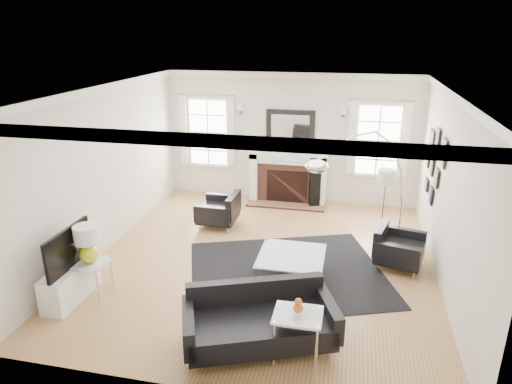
% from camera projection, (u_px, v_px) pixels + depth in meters
% --- Properties ---
extents(floor, '(6.00, 6.00, 0.00)m').
position_uv_depth(floor, '(263.00, 260.00, 7.64)').
color(floor, '#96693F').
rests_on(floor, ground).
extents(back_wall, '(5.50, 0.04, 2.80)m').
position_uv_depth(back_wall, '(290.00, 138.00, 9.92)').
color(back_wall, silver).
rests_on(back_wall, floor).
extents(front_wall, '(5.50, 0.04, 2.80)m').
position_uv_depth(front_wall, '(203.00, 277.00, 4.40)').
color(front_wall, silver).
rests_on(front_wall, floor).
extents(left_wall, '(0.04, 6.00, 2.80)m').
position_uv_depth(left_wall, '(104.00, 170.00, 7.70)').
color(left_wall, silver).
rests_on(left_wall, floor).
extents(right_wall, '(0.04, 6.00, 2.80)m').
position_uv_depth(right_wall, '(449.00, 193.00, 6.62)').
color(right_wall, silver).
rests_on(right_wall, floor).
extents(ceiling, '(5.50, 6.00, 0.02)m').
position_uv_depth(ceiling, '(264.00, 90.00, 6.69)').
color(ceiling, white).
rests_on(ceiling, back_wall).
extents(crown_molding, '(5.50, 6.00, 0.12)m').
position_uv_depth(crown_molding, '(264.00, 95.00, 6.71)').
color(crown_molding, white).
rests_on(crown_molding, back_wall).
extents(fireplace, '(1.70, 0.69, 1.11)m').
position_uv_depth(fireplace, '(288.00, 179.00, 10.02)').
color(fireplace, white).
rests_on(fireplace, floor).
extents(mantel_mirror, '(1.05, 0.07, 0.75)m').
position_uv_depth(mantel_mirror, '(290.00, 127.00, 9.79)').
color(mantel_mirror, black).
rests_on(mantel_mirror, back_wall).
extents(window_left, '(1.24, 0.15, 1.62)m').
position_uv_depth(window_left, '(208.00, 132.00, 10.22)').
color(window_left, white).
rests_on(window_left, back_wall).
extents(window_right, '(1.24, 0.15, 1.62)m').
position_uv_depth(window_right, '(378.00, 140.00, 9.48)').
color(window_right, white).
rests_on(window_right, back_wall).
extents(gallery_wall, '(0.04, 1.73, 1.29)m').
position_uv_depth(gallery_wall, '(434.00, 161.00, 7.77)').
color(gallery_wall, black).
rests_on(gallery_wall, right_wall).
extents(tv_unit, '(0.35, 1.00, 1.09)m').
position_uv_depth(tv_unit, '(70.00, 278.00, 6.44)').
color(tv_unit, white).
rests_on(tv_unit, floor).
extents(area_rug, '(3.67, 3.37, 0.01)m').
position_uv_depth(area_rug, '(287.00, 273.00, 7.23)').
color(area_rug, black).
rests_on(area_rug, floor).
extents(sofa, '(2.00, 1.43, 0.60)m').
position_uv_depth(sofa, '(259.00, 321.00, 5.52)').
color(sofa, black).
rests_on(sofa, floor).
extents(armchair_left, '(0.75, 0.83, 0.55)m').
position_uv_depth(armchair_left, '(221.00, 211.00, 8.88)').
color(armchair_left, black).
rests_on(armchair_left, floor).
extents(armchair_right, '(0.89, 0.96, 0.55)m').
position_uv_depth(armchair_right, '(396.00, 248.00, 7.37)').
color(armchair_right, black).
rests_on(armchair_right, floor).
extents(coffee_table, '(0.98, 0.98, 0.44)m').
position_uv_depth(coffee_table, '(291.00, 257.00, 6.88)').
color(coffee_table, silver).
rests_on(coffee_table, floor).
extents(side_table_left, '(0.48, 0.48, 0.52)m').
position_uv_depth(side_table_left, '(91.00, 269.00, 6.51)').
color(side_table_left, silver).
rests_on(side_table_left, floor).
extents(nesting_table, '(0.56, 0.47, 0.61)m').
position_uv_depth(nesting_table, '(298.00, 323.00, 5.20)').
color(nesting_table, silver).
rests_on(nesting_table, floor).
extents(gourd_lamp, '(0.35, 0.35, 0.56)m').
position_uv_depth(gourd_lamp, '(87.00, 242.00, 6.37)').
color(gourd_lamp, '#C3D61A').
rests_on(gourd_lamp, side_table_left).
extents(orange_vase, '(0.12, 0.12, 0.19)m').
position_uv_depth(orange_vase, '(298.00, 306.00, 5.13)').
color(orange_vase, '#D0541A').
rests_on(orange_vase, nesting_table).
extents(arc_floor_lamp, '(1.63, 1.51, 2.31)m').
position_uv_depth(arc_floor_lamp, '(362.00, 194.00, 7.02)').
color(arc_floor_lamp, silver).
rests_on(arc_floor_lamp, floor).
extents(stick_floor_lamp, '(0.29, 0.29, 1.42)m').
position_uv_depth(stick_floor_lamp, '(386.00, 181.00, 7.70)').
color(stick_floor_lamp, '#A56C39').
rests_on(stick_floor_lamp, floor).
extents(speaker_tower, '(0.28, 0.28, 1.10)m').
position_uv_depth(speaker_tower, '(315.00, 182.00, 9.77)').
color(speaker_tower, black).
rests_on(speaker_tower, floor).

